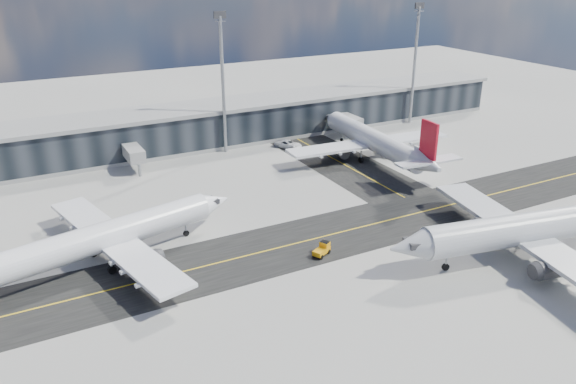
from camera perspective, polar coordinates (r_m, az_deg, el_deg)
name	(u,v)px	position (r m, az deg, el deg)	size (l,w,h in m)	color
ground	(350,245)	(82.23, 6.36, -5.33)	(300.00, 300.00, 0.00)	gray
taxiway_lanes	(334,212)	(92.18, 4.68, -2.03)	(180.00, 63.00, 0.03)	black
terminal_concourse	(214,125)	(126.61, -7.57, 6.73)	(152.00, 19.80, 8.80)	black
floodlight_masts	(223,79)	(117.61, -6.65, 11.32)	(102.50, 0.70, 28.90)	gray
airliner_af	(102,238)	(78.99, -18.37, -4.44)	(40.08, 34.43, 11.96)	white
airliner_redtail	(374,141)	(115.82, 8.74, 5.17)	(36.03, 42.25, 12.51)	white
airliner_near	(539,227)	(84.23, 24.12, -3.28)	(44.56, 38.22, 13.25)	#B9BCBE
baggage_tug	(323,249)	(78.82, 3.53, -5.80)	(3.14, 2.49, 1.78)	orange
service_van	(288,144)	(123.05, 0.04, 4.88)	(2.81, 6.10, 1.70)	white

